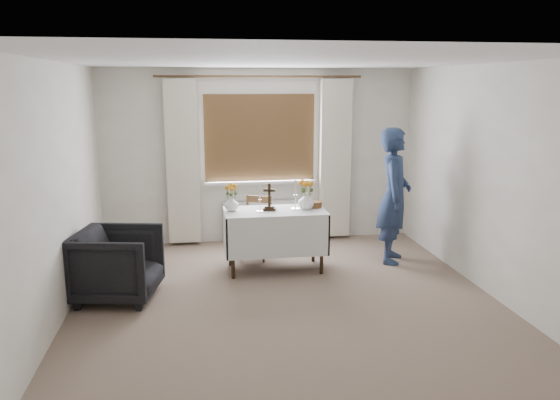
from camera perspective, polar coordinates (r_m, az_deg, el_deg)
The scene contains 12 objects.
ground at distance 5.84m, azimuth 0.87°, elevation -10.94°, with size 5.00×5.00×0.00m, color gray.
altar_table at distance 6.78m, azimuth -0.53°, elevation -4.23°, with size 1.24×0.64×0.76m, color white.
wooden_chair at distance 7.25m, azimuth -2.58°, elevation -2.92°, with size 0.38×0.38×0.82m, color brown, non-canonical shape.
armchair at distance 6.14m, azimuth -16.58°, elevation -6.46°, with size 0.82×0.85×0.77m, color black.
person at distance 7.16m, azimuth 11.82°, elevation 0.44°, with size 0.64×0.42×1.74m, color navy.
radiator at distance 8.02m, azimuth -2.02°, elevation -2.24°, with size 1.10×0.10×0.60m, color silver.
wooden_cross at distance 6.65m, azimuth -1.12°, elevation 0.32°, with size 0.16×0.11×0.33m, color black, non-canonical shape.
candlestick_left at distance 6.59m, azimuth -2.12°, elevation 0.09°, with size 0.09×0.09×0.31m, color white, non-canonical shape.
candlestick_right at distance 6.71m, azimuth 1.61°, elevation 0.59°, with size 0.11×0.11×0.37m, color white, non-canonical shape.
flower_vase_left at distance 6.67m, azimuth -5.07°, elevation -0.36°, with size 0.17×0.17×0.18m, color white.
flower_vase_right at distance 6.73m, azimuth 2.74°, elevation -0.09°, with size 0.20×0.20×0.21m, color white.
wicker_basket at distance 6.86m, azimuth 3.56°, elevation -0.44°, with size 0.20×0.20×0.08m, color brown.
Camera 1 is at (-0.91, -5.30, 2.29)m, focal length 35.00 mm.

